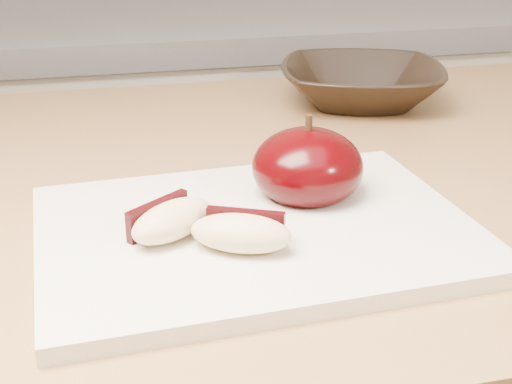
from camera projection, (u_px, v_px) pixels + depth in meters
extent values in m
cube|color=silver|center=(116.00, 258.00, 1.43)|extent=(2.40, 0.60, 0.90)
cube|color=slate|center=(94.00, 21.00, 1.24)|extent=(2.40, 0.62, 0.04)
cube|color=#A67D48|center=(123.00, 203.00, 0.63)|extent=(1.64, 0.64, 0.04)
cube|color=silver|center=(256.00, 231.00, 0.52)|extent=(0.32, 0.24, 0.01)
ellipsoid|color=black|center=(307.00, 167.00, 0.56)|extent=(0.09, 0.09, 0.06)
cylinder|color=black|center=(309.00, 123.00, 0.55)|extent=(0.01, 0.01, 0.01)
ellipsoid|color=beige|center=(172.00, 220.00, 0.49)|extent=(0.08, 0.07, 0.03)
cube|color=black|center=(158.00, 216.00, 0.50)|extent=(0.05, 0.04, 0.02)
ellipsoid|color=beige|center=(241.00, 233.00, 0.48)|extent=(0.08, 0.06, 0.03)
cube|color=black|center=(246.00, 225.00, 0.49)|extent=(0.05, 0.03, 0.02)
imported|color=black|center=(361.00, 84.00, 0.84)|extent=(0.23, 0.23, 0.05)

